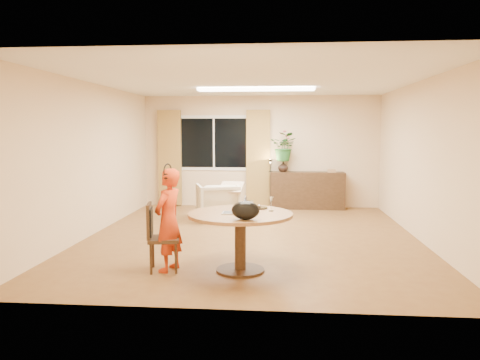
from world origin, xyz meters
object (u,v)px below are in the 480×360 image
Objects in this scene: dining_chair at (164,237)px; child at (168,220)px; armchair at (218,202)px; sideboard at (307,190)px; dining_table at (240,225)px.

dining_chair is 0.67× the size of child.
dining_chair is at bearing 69.21° from armchair.
child is at bearing -1.46° from dining_chair.
dining_chair is 0.23m from child.
sideboard is at bearing -157.64° from armchair.
child is (-0.91, -0.04, 0.06)m from dining_table.
dining_table is 0.78× the size of sideboard.
dining_table is at bearing 111.57° from child.
armchair is at bearing 102.46° from dining_table.
sideboard is (2.09, 5.01, -0.01)m from dining_chair.
child reaches higher than dining_chair.
child reaches higher than armchair.
dining_chair reaches higher than dining_table.
dining_table is 3.51m from armchair.
dining_chair is at bearing -176.87° from dining_table.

